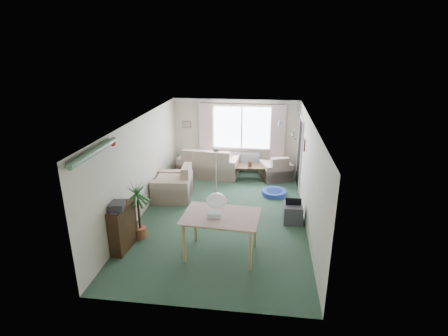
# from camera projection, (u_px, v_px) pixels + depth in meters

# --- Properties ---
(ground) EXTENTS (6.50, 6.50, 0.00)m
(ground) POSITION_uv_depth(u_px,v_px,m) (222.00, 216.00, 8.68)
(ground) COLOR #284332
(window) EXTENTS (1.80, 0.03, 1.30)m
(window) POSITION_uv_depth(u_px,v_px,m) (242.00, 128.00, 11.17)
(window) COLOR white
(curtain_rod) EXTENTS (2.60, 0.03, 0.03)m
(curtain_rod) POSITION_uv_depth(u_px,v_px,m) (242.00, 104.00, 10.83)
(curtain_rod) COLOR black
(curtain_left) EXTENTS (0.45, 0.08, 2.00)m
(curtain_left) POSITION_uv_depth(u_px,v_px,m) (206.00, 134.00, 11.29)
(curtain_left) COLOR beige
(curtain_right) EXTENTS (0.45, 0.08, 2.00)m
(curtain_right) POSITION_uv_depth(u_px,v_px,m) (278.00, 136.00, 11.01)
(curtain_right) COLOR beige
(radiator) EXTENTS (1.20, 0.10, 0.55)m
(radiator) POSITION_uv_depth(u_px,v_px,m) (241.00, 160.00, 11.50)
(radiator) COLOR white
(doorway) EXTENTS (0.03, 0.95, 2.00)m
(doorway) POSITION_uv_depth(u_px,v_px,m) (300.00, 154.00, 10.16)
(doorway) COLOR black
(pendant_lamp) EXTENTS (0.36, 0.36, 0.36)m
(pendant_lamp) POSITION_uv_depth(u_px,v_px,m) (216.00, 201.00, 6.01)
(pendant_lamp) COLOR white
(tinsel_garland) EXTENTS (1.60, 1.60, 0.12)m
(tinsel_garland) POSITION_uv_depth(u_px,v_px,m) (94.00, 152.00, 5.99)
(tinsel_garland) COLOR #196626
(bauble_cluster_a) EXTENTS (0.20, 0.20, 0.20)m
(bauble_cluster_a) POSITION_uv_depth(u_px,v_px,m) (279.00, 121.00, 8.62)
(bauble_cluster_a) COLOR silver
(bauble_cluster_b) EXTENTS (0.20, 0.20, 0.20)m
(bauble_cluster_b) POSITION_uv_depth(u_px,v_px,m) (295.00, 133.00, 7.46)
(bauble_cluster_b) COLOR silver
(wall_picture_back) EXTENTS (0.28, 0.03, 0.22)m
(wall_picture_back) POSITION_uv_depth(u_px,v_px,m) (187.00, 124.00, 11.36)
(wall_picture_back) COLOR brown
(wall_picture_right) EXTENTS (0.03, 0.24, 0.30)m
(wall_picture_right) POSITION_uv_depth(u_px,v_px,m) (304.00, 145.00, 9.04)
(wall_picture_right) COLOR brown
(sofa) EXTENTS (1.94, 1.13, 0.94)m
(sofa) POSITION_uv_depth(u_px,v_px,m) (209.00, 162.00, 11.18)
(sofa) COLOR beige
(sofa) RESTS_ON ground
(armchair_corner) EXTENTS (1.09, 1.07, 0.78)m
(armchair_corner) POSITION_uv_depth(u_px,v_px,m) (276.00, 167.00, 10.93)
(armchair_corner) COLOR beige
(armchair_corner) RESTS_ON ground
(armchair_left) EXTENTS (1.08, 1.13, 0.94)m
(armchair_left) POSITION_uv_depth(u_px,v_px,m) (172.00, 182.00, 9.52)
(armchair_left) COLOR beige
(armchair_left) RESTS_ON ground
(coffee_table) EXTENTS (1.03, 0.64, 0.44)m
(coffee_table) POSITION_uv_depth(u_px,v_px,m) (249.00, 172.00, 10.95)
(coffee_table) COLOR black
(coffee_table) RESTS_ON ground
(photo_frame) EXTENTS (0.12, 0.05, 0.16)m
(photo_frame) POSITION_uv_depth(u_px,v_px,m) (250.00, 164.00, 10.79)
(photo_frame) COLOR #4E3928
(photo_frame) RESTS_ON coffee_table
(bookshelf) EXTENTS (0.31, 0.79, 0.95)m
(bookshelf) POSITION_uv_depth(u_px,v_px,m) (123.00, 228.00, 7.15)
(bookshelf) COLOR black
(bookshelf) RESTS_ON ground
(hifi_box) EXTENTS (0.34, 0.39, 0.14)m
(hifi_box) POSITION_uv_depth(u_px,v_px,m) (117.00, 206.00, 6.88)
(hifi_box) COLOR #303034
(hifi_box) RESTS_ON bookshelf
(houseplant) EXTENTS (0.67, 0.67, 1.31)m
(houseplant) POSITION_uv_depth(u_px,v_px,m) (139.00, 211.00, 7.48)
(houseplant) COLOR #1D562C
(houseplant) RESTS_ON ground
(dining_table) EXTENTS (1.44, 1.02, 0.86)m
(dining_table) POSITION_uv_depth(u_px,v_px,m) (221.00, 235.00, 6.94)
(dining_table) COLOR tan
(dining_table) RESTS_ON ground
(gift_box) EXTENTS (0.27, 0.20, 0.12)m
(gift_box) POSITION_uv_depth(u_px,v_px,m) (214.00, 215.00, 6.71)
(gift_box) COLOR silver
(gift_box) RESTS_ON dining_table
(tv_cube) EXTENTS (0.45, 0.49, 0.44)m
(tv_cube) POSITION_uv_depth(u_px,v_px,m) (293.00, 213.00, 8.32)
(tv_cube) COLOR #3A3B40
(tv_cube) RESTS_ON ground
(pet_bed) EXTENTS (0.78, 0.78, 0.14)m
(pet_bed) POSITION_uv_depth(u_px,v_px,m) (274.00, 193.00, 9.83)
(pet_bed) COLOR #212399
(pet_bed) RESTS_ON ground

